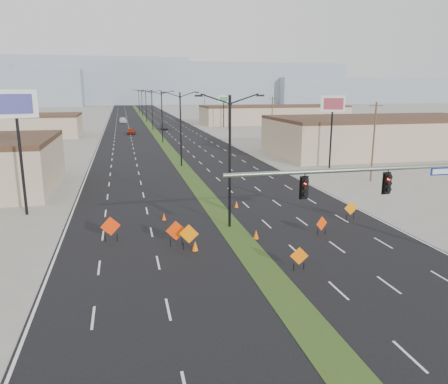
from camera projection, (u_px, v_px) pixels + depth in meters
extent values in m
plane|color=gray|center=(285.00, 297.00, 22.45)|extent=(600.00, 600.00, 0.00)
cube|color=black|center=(152.00, 129.00, 117.24)|extent=(25.00, 400.00, 0.02)
cube|color=#2F4619|center=(152.00, 129.00, 117.24)|extent=(2.00, 400.00, 0.04)
cube|color=tan|center=(9.00, 127.00, 95.48)|extent=(30.00, 14.00, 4.50)
cube|color=tan|center=(382.00, 137.00, 71.93)|extent=(36.00, 18.00, 5.50)
cube|color=tan|center=(274.00, 115.00, 134.49)|extent=(44.00, 16.00, 5.00)
cube|color=#8693A6|center=(188.00, 84.00, 312.39)|extent=(220.00, 50.00, 28.00)
cube|color=#8693A6|center=(371.00, 91.00, 334.78)|extent=(160.00, 50.00, 18.00)
cube|color=#8693A6|center=(88.00, 81.00, 315.53)|extent=(140.00, 50.00, 32.00)
cylinder|color=slate|center=(364.00, 169.00, 24.08)|extent=(16.00, 0.24, 0.24)
cube|color=navy|center=(445.00, 171.00, 25.27)|extent=(1.90, 0.04, 0.45)
cube|color=black|center=(304.00, 188.00, 23.51)|extent=(0.50, 0.28, 1.30)
sphere|color=#FF0C05|center=(306.00, 182.00, 23.28)|extent=(0.22, 0.22, 0.22)
cube|color=black|center=(387.00, 184.00, 24.61)|extent=(0.50, 0.28, 1.30)
sphere|color=#FF0C05|center=(389.00, 178.00, 24.38)|extent=(0.22, 0.22, 0.22)
cylinder|color=black|center=(230.00, 163.00, 32.67)|extent=(0.20, 0.20, 10.00)
cube|color=black|center=(199.00, 96.00, 31.02)|extent=(0.55, 0.24, 0.14)
cube|color=black|center=(260.00, 95.00, 32.03)|extent=(0.55, 0.24, 0.14)
cylinder|color=black|center=(181.00, 130.00, 59.21)|extent=(0.20, 0.20, 10.00)
cube|color=black|center=(163.00, 93.00, 57.57)|extent=(0.55, 0.24, 0.14)
cube|color=black|center=(197.00, 92.00, 58.58)|extent=(0.55, 0.24, 0.14)
cylinder|color=black|center=(162.00, 117.00, 85.76)|extent=(0.20, 0.20, 10.00)
cube|color=black|center=(149.00, 91.00, 84.11)|extent=(0.55, 0.24, 0.14)
cube|color=black|center=(173.00, 91.00, 85.12)|extent=(0.55, 0.24, 0.14)
cylinder|color=black|center=(152.00, 110.00, 112.30)|extent=(0.20, 0.20, 10.00)
cube|color=black|center=(142.00, 91.00, 110.65)|extent=(0.55, 0.24, 0.14)
cube|color=black|center=(161.00, 91.00, 111.66)|extent=(0.55, 0.24, 0.14)
cylinder|color=black|center=(146.00, 106.00, 138.84)|extent=(0.20, 0.20, 10.00)
cube|color=black|center=(138.00, 90.00, 137.20)|extent=(0.55, 0.24, 0.14)
cube|color=black|center=(153.00, 90.00, 138.21)|extent=(0.55, 0.24, 0.14)
cylinder|color=black|center=(142.00, 103.00, 165.39)|extent=(0.20, 0.20, 10.00)
cube|color=black|center=(135.00, 90.00, 163.74)|extent=(0.55, 0.24, 0.14)
cube|color=black|center=(148.00, 90.00, 164.75)|extent=(0.55, 0.24, 0.14)
cylinder|color=black|center=(139.00, 101.00, 191.93)|extent=(0.20, 0.20, 10.00)
cube|color=black|center=(133.00, 90.00, 190.28)|extent=(0.55, 0.24, 0.14)
cube|color=black|center=(144.00, 90.00, 191.29)|extent=(0.55, 0.24, 0.14)
cylinder|color=#4C3823|center=(373.00, 142.00, 49.50)|extent=(0.20, 0.20, 9.00)
cube|color=#4C3823|center=(376.00, 106.00, 48.55)|extent=(1.60, 0.10, 0.10)
cylinder|color=#4C3823|center=(272.00, 121.00, 82.68)|extent=(0.20, 0.20, 9.00)
cube|color=#4C3823|center=(272.00, 99.00, 81.73)|extent=(1.60, 0.10, 0.10)
cylinder|color=#4C3823|center=(229.00, 112.00, 115.85)|extent=(0.20, 0.20, 9.00)
cube|color=#4C3823|center=(229.00, 96.00, 114.91)|extent=(1.60, 0.10, 0.10)
cylinder|color=#4C3823|center=(204.00, 107.00, 149.03)|extent=(0.20, 0.20, 9.00)
cube|color=#4C3823|center=(204.00, 94.00, 148.09)|extent=(1.60, 0.10, 0.10)
imported|color=maroon|center=(131.00, 131.00, 102.69)|extent=(2.06, 4.43, 1.47)
imported|color=black|center=(164.00, 127.00, 114.22)|extent=(1.57, 4.23, 1.38)
imported|color=silver|center=(123.00, 120.00, 136.64)|extent=(2.48, 5.64, 1.61)
cube|color=#ED3204|center=(111.00, 226.00, 30.25)|extent=(1.37, 0.25, 1.38)
cylinder|color=black|center=(105.00, 238.00, 30.36)|extent=(0.05, 0.05, 0.57)
cylinder|color=black|center=(117.00, 237.00, 30.54)|extent=(0.05, 0.05, 0.57)
cube|color=orange|center=(189.00, 234.00, 28.85)|extent=(1.26, 0.39, 1.30)
cylinder|color=black|center=(184.00, 246.00, 28.96)|extent=(0.05, 0.05, 0.54)
cylinder|color=black|center=(195.00, 245.00, 29.12)|extent=(0.05, 0.05, 0.54)
cube|color=red|center=(176.00, 231.00, 29.34)|extent=(1.37, 0.11, 1.36)
cylinder|color=black|center=(170.00, 243.00, 29.45)|extent=(0.05, 0.05, 0.57)
cylinder|color=black|center=(182.00, 242.00, 29.62)|extent=(0.05, 0.05, 0.57)
cube|color=#F96805|center=(299.00, 256.00, 25.52)|extent=(1.07, 0.23, 1.08)
cylinder|color=black|center=(294.00, 267.00, 25.61)|extent=(0.05, 0.05, 0.45)
cylinder|color=black|center=(304.00, 266.00, 25.75)|extent=(0.05, 0.05, 0.45)
cube|color=#F93F05|center=(322.00, 223.00, 31.73)|extent=(1.00, 0.42, 1.06)
cylinder|color=black|center=(317.00, 232.00, 31.82)|extent=(0.05, 0.05, 0.44)
cylinder|color=black|center=(325.00, 232.00, 31.95)|extent=(0.05, 0.05, 0.44)
cube|color=orange|center=(351.00, 208.00, 35.64)|extent=(1.11, 0.14, 1.11)
cylinder|color=black|center=(347.00, 217.00, 35.73)|extent=(0.05, 0.05, 0.46)
cylinder|color=black|center=(354.00, 216.00, 35.87)|extent=(0.05, 0.05, 0.46)
cone|color=#F16405|center=(195.00, 246.00, 28.75)|extent=(0.52, 0.52, 0.69)
cone|color=#DD5504|center=(256.00, 234.00, 31.03)|extent=(0.42, 0.42, 0.67)
cone|color=#F15705|center=(237.00, 204.00, 39.22)|extent=(0.46, 0.46, 0.61)
cone|color=#F54605|center=(164.00, 217.00, 35.48)|extent=(0.43, 0.43, 0.58)
cylinder|color=black|center=(22.00, 165.00, 36.17)|extent=(0.24, 0.24, 8.57)
cube|color=white|center=(15.00, 104.00, 35.02)|extent=(3.29, 1.53, 2.26)
cube|color=#393989|center=(14.00, 104.00, 34.83)|extent=(2.55, 1.01, 1.58)
cylinder|color=black|center=(331.00, 139.00, 58.00)|extent=(0.24, 0.24, 7.91)
cube|color=white|center=(333.00, 104.00, 56.94)|extent=(3.02, 1.51, 2.08)
cube|color=#9C3445|center=(334.00, 104.00, 56.75)|extent=(2.33, 0.99, 1.46)
cylinder|color=black|center=(224.00, 114.00, 121.51)|extent=(0.24, 0.24, 7.09)
cube|color=white|center=(224.00, 99.00, 120.56)|extent=(2.81, 0.52, 1.86)
cube|color=#388D48|center=(224.00, 99.00, 120.37)|extent=(2.24, 0.19, 1.31)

